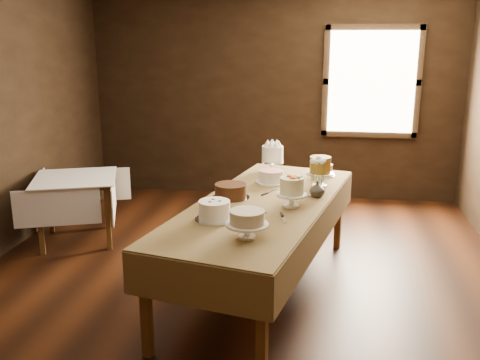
# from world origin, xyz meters

# --- Properties ---
(floor) EXTENTS (5.00, 6.00, 0.01)m
(floor) POSITION_xyz_m (0.00, 0.00, 0.00)
(floor) COLOR black
(floor) RESTS_ON ground
(wall_back) EXTENTS (5.00, 0.02, 2.80)m
(wall_back) POSITION_xyz_m (0.00, 3.00, 1.40)
(wall_back) COLOR black
(wall_back) RESTS_ON ground
(wall_front) EXTENTS (5.00, 0.02, 2.80)m
(wall_front) POSITION_xyz_m (0.00, -3.00, 1.40)
(wall_front) COLOR black
(wall_front) RESTS_ON ground
(window) EXTENTS (1.10, 0.05, 1.30)m
(window) POSITION_xyz_m (1.30, 2.94, 1.60)
(window) COLOR #FFEABF
(window) RESTS_ON wall_back
(display_table) EXTENTS (1.56, 2.80, 0.82)m
(display_table) POSITION_xyz_m (0.23, 0.01, 0.76)
(display_table) COLOR #503315
(display_table) RESTS_ON ground
(side_table) EXTENTS (1.09, 1.09, 0.71)m
(side_table) POSITION_xyz_m (-1.90, 0.90, 0.63)
(side_table) COLOR #503315
(side_table) RESTS_ON ground
(cake_meringue) EXTENTS (0.31, 0.31, 0.28)m
(cake_meringue) POSITION_xyz_m (0.20, 1.09, 0.94)
(cake_meringue) COLOR silver
(cake_meringue) RESTS_ON display_table
(cake_speckled) EXTENTS (0.25, 0.25, 0.12)m
(cake_speckled) POSITION_xyz_m (0.71, 0.98, 0.87)
(cake_speckled) COLOR white
(cake_speckled) RESTS_ON display_table
(cake_lattice) EXTENTS (0.33, 0.33, 0.11)m
(cake_lattice) POSITION_xyz_m (0.23, 0.64, 0.87)
(cake_lattice) COLOR white
(cake_lattice) RESTS_ON display_table
(cake_caramel) EXTENTS (0.27, 0.27, 0.29)m
(cake_caramel) POSITION_xyz_m (0.69, 0.57, 0.94)
(cake_caramel) COLOR white
(cake_caramel) RESTS_ON display_table
(cake_chocolate) EXTENTS (0.38, 0.38, 0.13)m
(cake_chocolate) POSITION_xyz_m (-0.06, 0.06, 0.88)
(cake_chocolate) COLOR silver
(cake_chocolate) RESTS_ON display_table
(cake_flowers) EXTENTS (0.25, 0.25, 0.26)m
(cake_flowers) POSITION_xyz_m (0.47, -0.08, 0.93)
(cake_flowers) COLOR white
(cake_flowers) RESTS_ON display_table
(cake_swirl) EXTENTS (0.30, 0.30, 0.15)m
(cake_swirl) POSITION_xyz_m (-0.08, -0.51, 0.89)
(cake_swirl) COLOR silver
(cake_swirl) RESTS_ON display_table
(cake_cream) EXTENTS (0.30, 0.30, 0.21)m
(cake_cream) POSITION_xyz_m (0.21, -0.83, 0.91)
(cake_cream) COLOR white
(cake_cream) RESTS_ON display_table
(cake_server_a) EXTENTS (0.24, 0.06, 0.01)m
(cake_server_a) POSITION_xyz_m (0.22, -0.27, 0.82)
(cake_server_a) COLOR silver
(cake_server_a) RESTS_ON display_table
(cake_server_b) EXTENTS (0.08, 0.24, 0.01)m
(cake_server_b) POSITION_xyz_m (0.44, -0.42, 0.82)
(cake_server_b) COLOR silver
(cake_server_b) RESTS_ON display_table
(cake_server_c) EXTENTS (0.13, 0.23, 0.01)m
(cake_server_c) POSITION_xyz_m (0.27, 0.33, 0.82)
(cake_server_c) COLOR silver
(cake_server_c) RESTS_ON display_table
(cake_server_d) EXTENTS (0.23, 0.13, 0.01)m
(cake_server_d) POSITION_xyz_m (0.63, 0.25, 0.82)
(cake_server_d) COLOR silver
(cake_server_d) RESTS_ON display_table
(flower_vase) EXTENTS (0.19, 0.19, 0.14)m
(flower_vase) POSITION_xyz_m (0.67, 0.23, 0.89)
(flower_vase) COLOR #2D2823
(flower_vase) RESTS_ON display_table
(flower_bouquet) EXTENTS (0.14, 0.14, 0.20)m
(flower_bouquet) POSITION_xyz_m (0.67, 0.23, 1.08)
(flower_bouquet) COLOR white
(flower_bouquet) RESTS_ON flower_vase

